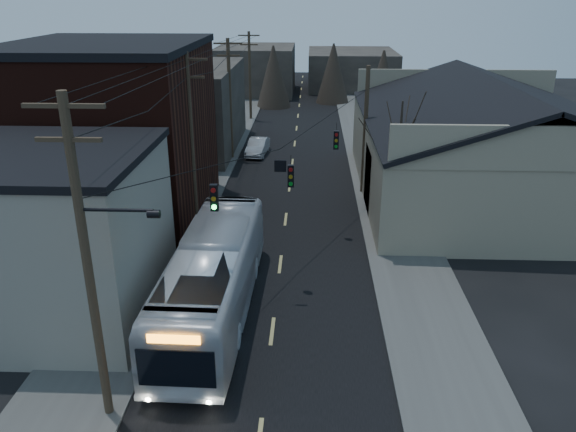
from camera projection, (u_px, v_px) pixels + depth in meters
name	position (u px, v px, depth m)	size (l,w,h in m)	color
road_surface	(292.00, 170.00, 43.19)	(9.00, 110.00, 0.02)	black
sidewalk_left	(208.00, 168.00, 43.42)	(4.00, 110.00, 0.12)	#474744
sidewalk_right	(376.00, 170.00, 42.92)	(4.00, 110.00, 0.12)	#474744
building_clapboard	(52.00, 239.00, 22.77)	(8.00, 8.00, 7.00)	gray
building_brick	(113.00, 137.00, 32.44)	(10.00, 12.00, 10.00)	black
building_left_far	(183.00, 108.00, 47.80)	(9.00, 14.00, 7.00)	#2D2824
warehouse	(485.00, 156.00, 37.05)	(16.16, 20.60, 7.73)	gray
building_far_left	(256.00, 70.00, 74.72)	(10.00, 12.00, 6.00)	#2D2824
building_far_right	(351.00, 69.00, 79.03)	(12.00, 14.00, 5.00)	#2D2824
bare_tree	(398.00, 163.00, 32.33)	(0.40, 0.40, 7.20)	black
utility_lines	(240.00, 123.00, 36.03)	(11.24, 45.28, 10.50)	#382B1E
bus	(213.00, 278.00, 23.42)	(2.91, 12.44, 3.47)	silver
parked_car	(258.00, 147.00, 46.97)	(1.44, 4.14, 1.36)	#ACAFB4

